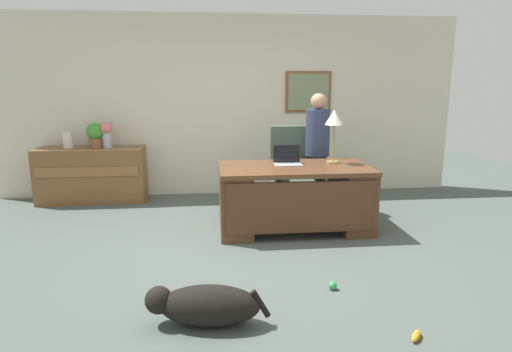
# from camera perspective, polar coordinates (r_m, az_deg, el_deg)

# --- Properties ---
(ground_plane) EXTENTS (12.00, 12.00, 0.00)m
(ground_plane) POSITION_cam_1_polar(r_m,az_deg,el_deg) (4.55, -1.63, -10.12)
(ground_plane) COLOR #4C5651
(back_wall) EXTENTS (7.00, 0.16, 2.70)m
(back_wall) POSITION_cam_1_polar(r_m,az_deg,el_deg) (6.82, -3.33, 9.03)
(back_wall) COLOR beige
(back_wall) RESTS_ON ground_plane
(desk) EXTENTS (1.75, 0.95, 0.76)m
(desk) POSITION_cam_1_polar(r_m,az_deg,el_deg) (5.18, 5.01, -2.56)
(desk) COLOR brown
(desk) RESTS_ON ground_plane
(credenza) EXTENTS (1.51, 0.50, 0.79)m
(credenza) POSITION_cam_1_polar(r_m,az_deg,el_deg) (6.81, -20.56, 0.15)
(credenza) COLOR brown
(credenza) RESTS_ON ground_plane
(armchair) EXTENTS (0.60, 0.59, 1.13)m
(armchair) POSITION_cam_1_polar(r_m,az_deg,el_deg) (6.02, 4.86, 0.38)
(armchair) COLOR #475B4C
(armchair) RESTS_ON ground_plane
(person_standing) EXTENTS (0.32, 0.32, 1.57)m
(person_standing) POSITION_cam_1_polar(r_m,az_deg,el_deg) (5.94, 7.94, 3.17)
(person_standing) COLOR #262323
(person_standing) RESTS_ON ground_plane
(dog_lying) EXTENTS (0.90, 0.39, 0.30)m
(dog_lying) POSITION_cam_1_polar(r_m,az_deg,el_deg) (3.31, -6.71, -16.30)
(dog_lying) COLOR black
(dog_lying) RESTS_ON ground_plane
(laptop) EXTENTS (0.32, 0.22, 0.22)m
(laptop) POSITION_cam_1_polar(r_m,az_deg,el_deg) (5.21, 4.10, 2.11)
(laptop) COLOR #B2B5BA
(laptop) RESTS_ON desk
(desk_lamp) EXTENTS (0.22, 0.22, 0.64)m
(desk_lamp) POSITION_cam_1_polar(r_m,az_deg,el_deg) (5.32, 10.12, 7.07)
(desk_lamp) COLOR #9E8447
(desk_lamp) RESTS_ON desk
(vase_with_flowers) EXTENTS (0.17, 0.17, 0.37)m
(vase_with_flowers) POSITION_cam_1_polar(r_m,az_deg,el_deg) (6.65, -18.85, 5.37)
(vase_with_flowers) COLOR #B4B8D4
(vase_with_flowers) RESTS_ON credenza
(vase_empty) EXTENTS (0.13, 0.13, 0.23)m
(vase_empty) POSITION_cam_1_polar(r_m,az_deg,el_deg) (6.81, -23.24, 4.29)
(vase_empty) COLOR silver
(vase_empty) RESTS_ON credenza
(potted_plant) EXTENTS (0.24, 0.24, 0.36)m
(potted_plant) POSITION_cam_1_polar(r_m,az_deg,el_deg) (6.69, -20.17, 5.14)
(potted_plant) COLOR brown
(potted_plant) RESTS_ON credenza
(dog_toy_ball) EXTENTS (0.07, 0.07, 0.07)m
(dog_toy_ball) POSITION_cam_1_polar(r_m,az_deg,el_deg) (3.89, 9.92, -13.83)
(dog_toy_ball) COLOR green
(dog_toy_ball) RESTS_ON ground_plane
(dog_toy_bone) EXTENTS (0.14, 0.15, 0.05)m
(dog_toy_bone) POSITION_cam_1_polar(r_m,az_deg,el_deg) (3.38, 20.07, -18.91)
(dog_toy_bone) COLOR orange
(dog_toy_bone) RESTS_ON ground_plane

